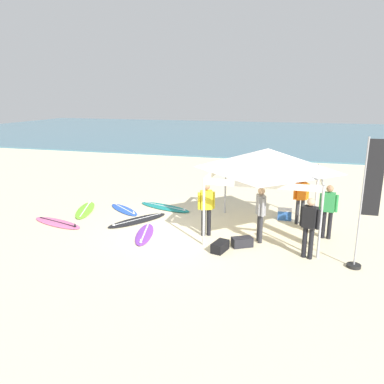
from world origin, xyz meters
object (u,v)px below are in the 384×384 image
at_px(surfboard_pink, 57,223).
at_px(canopy_tent, 267,160).
at_px(surfboard_teal, 165,207).
at_px(cooler_box, 285,214).
at_px(gear_bag_near_tent, 220,246).
at_px(surfboard_lime, 85,210).
at_px(banner_flag, 365,210).
at_px(surfboard_purple, 145,234).
at_px(person_yellow, 206,206).
at_px(surfboard_blue, 124,210).
at_px(gear_bag_by_pole, 242,242).
at_px(surfboard_black, 138,220).
at_px(person_green, 328,208).
at_px(person_black, 309,224).
at_px(person_grey, 261,211).
at_px(person_orange, 301,196).

bearing_deg(surfboard_pink, canopy_tent, 10.02).
distance_m(surfboard_teal, cooler_box, 4.64).
distance_m(canopy_tent, gear_bag_near_tent, 3.15).
relative_size(surfboard_lime, gear_bag_near_tent, 3.77).
height_order(banner_flag, cooler_box, banner_flag).
xyz_separation_m(surfboard_purple, person_yellow, (1.90, 0.53, 0.95)).
relative_size(surfboard_blue, gear_bag_near_tent, 3.06).
relative_size(surfboard_lime, gear_bag_by_pole, 3.77).
bearing_deg(surfboard_black, cooler_box, 18.50).
distance_m(surfboard_black, person_green, 6.40).
relative_size(surfboard_black, person_black, 1.36).
relative_size(surfboard_purple, person_grey, 1.16).
relative_size(surfboard_black, person_orange, 1.36).
distance_m(person_yellow, person_green, 3.75).
height_order(surfboard_black, surfboard_lime, same).
xyz_separation_m(surfboard_black, surfboard_blue, (-1.02, 1.02, 0.00)).
relative_size(surfboard_purple, person_yellow, 1.16).
xyz_separation_m(person_orange, person_green, (0.81, -1.17, 0.00)).
height_order(canopy_tent, cooler_box, canopy_tent).
bearing_deg(person_yellow, surfboard_teal, 133.46).
xyz_separation_m(surfboard_blue, surfboard_pink, (-1.55, -2.05, -0.00)).
xyz_separation_m(surfboard_blue, person_grey, (5.39, -1.72, 0.95)).
relative_size(canopy_tent, gear_bag_by_pole, 5.61).
relative_size(person_orange, gear_bag_by_pole, 2.85).
xyz_separation_m(surfboard_black, surfboard_lime, (-2.46, 0.56, 0.00)).
relative_size(canopy_tent, surfboard_teal, 1.38).
bearing_deg(banner_flag, canopy_tent, 143.06).
relative_size(surfboard_black, person_yellow, 1.36).
height_order(canopy_tent, surfboard_black, canopy_tent).
relative_size(person_yellow, gear_bag_near_tent, 2.85).
bearing_deg(person_black, surfboard_teal, 148.59).
bearing_deg(canopy_tent, person_black, -52.03).
xyz_separation_m(surfboard_blue, gear_bag_by_pole, (4.94, -2.23, 0.10)).
xyz_separation_m(surfboard_lime, person_orange, (7.98, 0.77, 0.95)).
xyz_separation_m(person_yellow, cooler_box, (2.34, 2.33, -0.79)).
bearing_deg(person_green, surfboard_purple, -166.33).
relative_size(surfboard_purple, person_black, 1.16).
bearing_deg(person_grey, surfboard_black, 170.91).
distance_m(surfboard_teal, person_black, 6.37).
distance_m(surfboard_blue, gear_bag_by_pole, 5.43).
bearing_deg(gear_bag_near_tent, person_grey, 45.67).
bearing_deg(surfboard_pink, surfboard_lime, 85.92).
distance_m(surfboard_blue, person_yellow, 4.17).
relative_size(person_green, gear_bag_by_pole, 2.85).
relative_size(canopy_tent, surfboard_pink, 1.47).
distance_m(surfboard_blue, person_grey, 5.74).
bearing_deg(surfboard_teal, surfboard_lime, -156.92).
xyz_separation_m(surfboard_lime, gear_bag_by_pole, (6.38, -1.78, 0.10)).
bearing_deg(person_grey, banner_flag, -21.81).
xyz_separation_m(surfboard_black, person_green, (6.33, 0.17, 0.95)).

